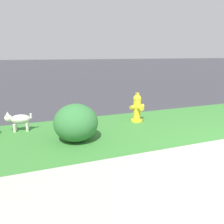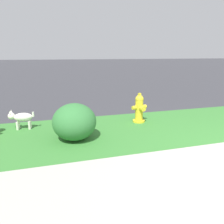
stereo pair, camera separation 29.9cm
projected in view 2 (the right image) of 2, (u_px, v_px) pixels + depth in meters
name	position (u px, v px, depth m)	size (l,w,h in m)	color
grass_verge	(191.00, 123.00, 4.94)	(18.00, 2.27, 0.01)	#387A33
fire_hydrant_far_end	(139.00, 109.00, 4.94)	(0.37, 0.33, 0.67)	yellow
small_white_dog	(21.00, 118.00, 4.49)	(0.52, 0.23, 0.41)	silver
shrub_bush_far_verge	(74.00, 122.00, 3.93)	(0.79, 0.79, 0.67)	#337538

